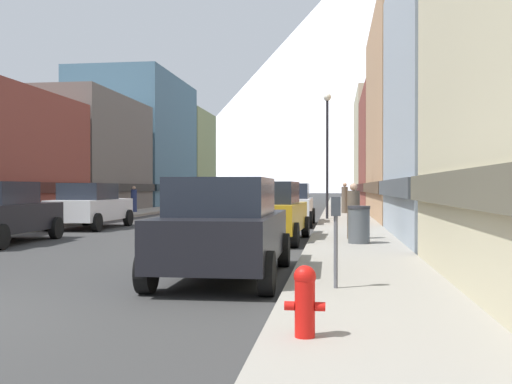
# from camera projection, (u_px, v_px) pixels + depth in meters

# --- Properties ---
(sidewalk_left) EXTENTS (2.50, 100.00, 0.15)m
(sidewalk_left) POSITION_uv_depth(u_px,v_px,m) (169.00, 209.00, 42.42)
(sidewalk_left) COLOR gray
(sidewalk_left) RESTS_ON ground
(sidewalk_right) EXTENTS (2.50, 100.00, 0.15)m
(sidewalk_right) POSITION_uv_depth(u_px,v_px,m) (343.00, 209.00, 40.73)
(sidewalk_right) COLOR gray
(sidewalk_right) RESTS_ON ground
(storefront_left_2) EXTENTS (9.76, 10.74, 7.43)m
(storefront_left_2) POSITION_uv_depth(u_px,v_px,m) (57.00, 157.00, 38.04)
(storefront_left_2) COLOR #66605B
(storefront_left_2) RESTS_ON ground
(storefront_left_3) EXTENTS (7.83, 13.10, 10.94)m
(storefront_left_3) POSITION_uv_depth(u_px,v_px,m) (136.00, 145.00, 50.25)
(storefront_left_3) COLOR slate
(storefront_left_3) RESTS_ON ground
(storefront_left_4) EXTENTS (9.61, 8.87, 9.50)m
(storefront_left_4) POSITION_uv_depth(u_px,v_px,m) (164.00, 159.00, 61.55)
(storefront_left_4) COLOR #8C9966
(storefront_left_4) RESTS_ON ground
(storefront_right_1) EXTENTS (6.64, 8.82, 8.43)m
(storefront_right_1) POSITION_uv_depth(u_px,v_px,m) (507.00, 103.00, 17.03)
(storefront_right_1) COLOR #99A5B2
(storefront_right_1) RESTS_ON ground
(storefront_right_2) EXTENTS (8.36, 12.31, 9.85)m
(storefront_right_2) POSITION_uv_depth(u_px,v_px,m) (458.00, 121.00, 27.84)
(storefront_right_2) COLOR tan
(storefront_right_2) RESTS_ON ground
(storefront_right_3) EXTENTS (10.15, 11.01, 8.10)m
(storefront_right_3) POSITION_uv_depth(u_px,v_px,m) (435.00, 154.00, 39.57)
(storefront_right_3) COLOR brown
(storefront_right_3) RESTS_ON ground
(storefront_right_4) EXTENTS (9.28, 11.94, 9.84)m
(storefront_right_4) POSITION_uv_depth(u_px,v_px,m) (408.00, 152.00, 51.37)
(storefront_right_4) COLOR beige
(storefront_right_4) RESTS_ON ground
(car_left_2) EXTENTS (2.07, 4.41, 1.78)m
(car_left_2) POSITION_uv_depth(u_px,v_px,m) (91.00, 206.00, 22.98)
(car_left_2) COLOR silver
(car_left_2) RESTS_ON ground
(car_right_0) EXTENTS (2.11, 4.42, 1.78)m
(car_right_0) POSITION_uv_depth(u_px,v_px,m) (225.00, 228.00, 10.35)
(car_right_0) COLOR black
(car_right_0) RESTS_ON ground
(car_right_1) EXTENTS (2.21, 4.47, 1.78)m
(car_right_1) POSITION_uv_depth(u_px,v_px,m) (269.00, 211.00, 17.34)
(car_right_1) COLOR #B28419
(car_right_1) RESTS_ON ground
(car_right_2) EXTENTS (2.08, 4.41, 1.78)m
(car_right_2) POSITION_uv_depth(u_px,v_px,m) (289.00, 204.00, 24.86)
(car_right_2) COLOR silver
(car_right_2) RESTS_ON ground
(car_driving_0) EXTENTS (2.06, 4.40, 1.78)m
(car_driving_0) POSITION_uv_depth(u_px,v_px,m) (270.00, 199.00, 37.47)
(car_driving_0) COLOR slate
(car_driving_0) RESTS_ON ground
(fire_hydrant_near) EXTENTS (0.40, 0.22, 0.70)m
(fire_hydrant_near) POSITION_uv_depth(u_px,v_px,m) (305.00, 299.00, 5.73)
(fire_hydrant_near) COLOR red
(fire_hydrant_near) RESTS_ON sidewalk_right
(parking_meter_near) EXTENTS (0.14, 0.10, 1.33)m
(parking_meter_near) POSITION_uv_depth(u_px,v_px,m) (336.00, 229.00, 8.51)
(parking_meter_near) COLOR #595960
(parking_meter_near) RESTS_ON sidewalk_right
(trash_bin_right) EXTENTS (0.59, 0.59, 0.98)m
(trash_bin_right) POSITION_uv_depth(u_px,v_px,m) (359.00, 224.00, 15.33)
(trash_bin_right) COLOR #4C5156
(trash_bin_right) RESTS_ON sidewalk_right
(pedestrian_0) EXTENTS (0.36, 0.36, 1.74)m
(pedestrian_0) POSITION_uv_depth(u_px,v_px,m) (345.00, 199.00, 33.39)
(pedestrian_0) COLOR brown
(pedestrian_0) RESTS_ON sidewalk_right
(pedestrian_1) EXTENTS (0.36, 0.36, 1.59)m
(pedestrian_1) POSITION_uv_depth(u_px,v_px,m) (353.00, 213.00, 16.71)
(pedestrian_1) COLOR brown
(pedestrian_1) RESTS_ON sidewalk_right
(pedestrian_2) EXTENTS (0.36, 0.36, 1.54)m
(pedestrian_2) POSITION_uv_depth(u_px,v_px,m) (134.00, 200.00, 35.09)
(pedestrian_2) COLOR navy
(pedestrian_2) RESTS_ON sidewalk_left
(streetlamp_right) EXTENTS (0.36, 0.36, 5.86)m
(streetlamp_right) POSITION_uv_depth(u_px,v_px,m) (327.00, 137.00, 27.33)
(streetlamp_right) COLOR black
(streetlamp_right) RESTS_ON sidewalk_right
(mountain_backdrop) EXTENTS (208.72, 208.72, 116.36)m
(mountain_backdrop) POSITION_uv_depth(u_px,v_px,m) (386.00, 60.00, 260.28)
(mountain_backdrop) COLOR white
(mountain_backdrop) RESTS_ON ground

